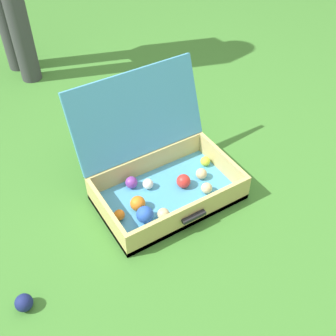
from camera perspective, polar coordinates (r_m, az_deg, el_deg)
name	(u,v)px	position (r m, az deg, el deg)	size (l,w,h in m)	color
ground_plane	(166,210)	(1.86, -0.21, -5.66)	(16.00, 16.00, 0.00)	#3D7A2D
open_suitcase	(159,171)	(1.87, -1.23, -0.45)	(0.61, 0.54, 0.49)	#4799C6
stray_ball_on_grass	(24,303)	(1.65, -18.80, -16.76)	(0.06, 0.06, 0.06)	navy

